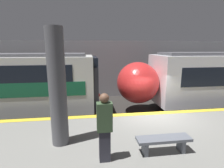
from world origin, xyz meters
The scene contains 6 objects.
ground_plane centered at (0.00, 0.00, 0.00)m, with size 120.00×120.00×0.00m, color #282623.
platform centered at (0.00, -1.98, 0.52)m, with size 40.00×3.96×1.05m.
station_rear_barrier centered at (0.00, 6.56, 2.21)m, with size 50.00×0.15×4.41m.
support_pillar_near centered at (-3.73, -2.08, 2.75)m, with size 0.50×0.50×3.42m.
person_waiting centered at (-2.48, -3.12, 1.99)m, with size 0.38×0.24×1.79m.
platform_bench centered at (-0.85, -2.99, 1.38)m, with size 1.50×0.40×0.45m.
Camera 1 is at (-2.85, -7.11, 3.90)m, focal length 28.00 mm.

